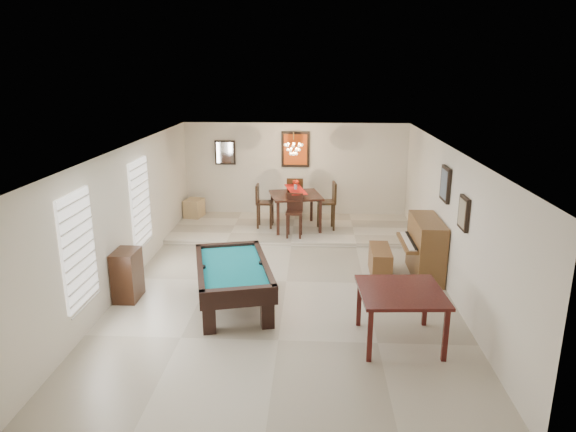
# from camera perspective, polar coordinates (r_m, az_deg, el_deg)

# --- Properties ---
(ground_plane) EXTENTS (6.00, 9.00, 0.02)m
(ground_plane) POSITION_cam_1_polar(r_m,az_deg,el_deg) (10.03, -0.18, -7.33)
(ground_plane) COLOR beige
(wall_back) EXTENTS (6.00, 0.04, 2.60)m
(wall_back) POSITION_cam_1_polar(r_m,az_deg,el_deg) (13.96, 0.83, 5.00)
(wall_back) COLOR silver
(wall_back) RESTS_ON ground_plane
(wall_front) EXTENTS (6.00, 0.04, 2.60)m
(wall_front) POSITION_cam_1_polar(r_m,az_deg,el_deg) (5.42, -2.88, -13.44)
(wall_front) COLOR silver
(wall_front) RESTS_ON ground_plane
(wall_left) EXTENTS (0.04, 9.00, 2.60)m
(wall_left) POSITION_cam_1_polar(r_m,az_deg,el_deg) (10.19, -17.27, 0.12)
(wall_left) COLOR silver
(wall_left) RESTS_ON ground_plane
(wall_right) EXTENTS (0.04, 9.00, 2.60)m
(wall_right) POSITION_cam_1_polar(r_m,az_deg,el_deg) (9.89, 17.44, -0.37)
(wall_right) COLOR silver
(wall_right) RESTS_ON ground_plane
(ceiling) EXTENTS (6.00, 9.00, 0.04)m
(ceiling) POSITION_cam_1_polar(r_m,az_deg,el_deg) (9.31, -0.19, 7.59)
(ceiling) COLOR white
(ceiling) RESTS_ON wall_back
(dining_step) EXTENTS (6.00, 2.50, 0.12)m
(dining_step) POSITION_cam_1_polar(r_m,az_deg,el_deg) (13.05, 0.60, -1.40)
(dining_step) COLOR beige
(dining_step) RESTS_ON ground_plane
(window_left_front) EXTENTS (0.06, 1.00, 1.70)m
(window_left_front) POSITION_cam_1_polar(r_m,az_deg,el_deg) (8.22, -22.28, -3.40)
(window_left_front) COLOR white
(window_left_front) RESTS_ON wall_left
(window_left_rear) EXTENTS (0.06, 1.00, 1.70)m
(window_left_rear) POSITION_cam_1_polar(r_m,az_deg,el_deg) (10.70, -16.09, 1.51)
(window_left_rear) COLOR white
(window_left_rear) RESTS_ON wall_left
(pool_table) EXTENTS (1.69, 2.42, 0.73)m
(pool_table) POSITION_cam_1_polar(r_m,az_deg,el_deg) (8.97, -6.11, -7.72)
(pool_table) COLOR black
(pool_table) RESTS_ON ground_plane
(square_table) EXTENTS (1.29, 1.29, 0.84)m
(square_table) POSITION_cam_1_polar(r_m,az_deg,el_deg) (7.95, 12.29, -10.84)
(square_table) COLOR #340F0D
(square_table) RESTS_ON ground_plane
(upright_piano) EXTENTS (0.78, 1.40, 1.17)m
(upright_piano) POSITION_cam_1_polar(r_m,az_deg,el_deg) (10.43, 14.33, -3.43)
(upright_piano) COLOR brown
(upright_piano) RESTS_ON ground_plane
(piano_bench) EXTENTS (0.41, 1.00, 0.55)m
(piano_bench) POSITION_cam_1_polar(r_m,az_deg,el_deg) (10.41, 10.20, -5.00)
(piano_bench) COLOR brown
(piano_bench) RESTS_ON ground_plane
(apothecary_chest) EXTENTS (0.40, 0.60, 0.90)m
(apothecary_chest) POSITION_cam_1_polar(r_m,az_deg,el_deg) (9.59, -17.43, -6.26)
(apothecary_chest) COLOR black
(apothecary_chest) RESTS_ON ground_plane
(dining_table) EXTENTS (1.42, 1.42, 0.98)m
(dining_table) POSITION_cam_1_polar(r_m,az_deg,el_deg) (12.79, 0.84, 0.81)
(dining_table) COLOR black
(dining_table) RESTS_ON dining_step
(flower_vase) EXTENTS (0.19, 0.19, 0.26)m
(flower_vase) POSITION_cam_1_polar(r_m,az_deg,el_deg) (12.64, 0.85, 3.52)
(flower_vase) COLOR red
(flower_vase) RESTS_ON dining_table
(dining_chair_south) EXTENTS (0.40, 0.40, 1.02)m
(dining_chair_south) POSITION_cam_1_polar(r_m,az_deg,el_deg) (12.09, 0.70, 0.01)
(dining_chair_south) COLOR black
(dining_chair_south) RESTS_ON dining_step
(dining_chair_north) EXTENTS (0.42, 0.42, 1.14)m
(dining_chair_north) POSITION_cam_1_polar(r_m,az_deg,el_deg) (13.54, 0.79, 2.00)
(dining_chair_north) COLOR black
(dining_chair_north) RESTS_ON dining_step
(dining_chair_west) EXTENTS (0.41, 0.41, 1.09)m
(dining_chair_west) POSITION_cam_1_polar(r_m,az_deg,el_deg) (12.85, -2.60, 1.12)
(dining_chair_west) COLOR black
(dining_chair_west) RESTS_ON dining_step
(dining_chair_east) EXTENTS (0.48, 0.48, 1.18)m
(dining_chair_east) POSITION_cam_1_polar(r_m,az_deg,el_deg) (12.71, 4.26, 1.13)
(dining_chair_east) COLOR black
(dining_chair_east) RESTS_ON dining_step
(corner_bench) EXTENTS (0.51, 0.60, 0.48)m
(corner_bench) POSITION_cam_1_polar(r_m,az_deg,el_deg) (14.06, -10.39, 0.88)
(corner_bench) COLOR tan
(corner_bench) RESTS_ON dining_step
(chandelier) EXTENTS (0.44, 0.44, 0.60)m
(chandelier) POSITION_cam_1_polar(r_m,az_deg,el_deg) (12.53, 0.62, 7.91)
(chandelier) COLOR #FFE5B2
(chandelier) RESTS_ON ceiling
(back_painting) EXTENTS (0.75, 0.06, 0.95)m
(back_painting) POSITION_cam_1_polar(r_m,az_deg,el_deg) (13.82, 0.84, 7.42)
(back_painting) COLOR #D84C14
(back_painting) RESTS_ON wall_back
(back_mirror) EXTENTS (0.55, 0.06, 0.65)m
(back_mirror) POSITION_cam_1_polar(r_m,az_deg,el_deg) (14.03, -7.00, 7.02)
(back_mirror) COLOR white
(back_mirror) RESTS_ON wall_back
(right_picture_upper) EXTENTS (0.06, 0.55, 0.65)m
(right_picture_upper) POSITION_cam_1_polar(r_m,az_deg,el_deg) (10.02, 17.10, 3.41)
(right_picture_upper) COLOR slate
(right_picture_upper) RESTS_ON wall_right
(right_picture_lower) EXTENTS (0.06, 0.45, 0.55)m
(right_picture_lower) POSITION_cam_1_polar(r_m,az_deg,el_deg) (8.85, 18.95, 0.30)
(right_picture_lower) COLOR gray
(right_picture_lower) RESTS_ON wall_right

